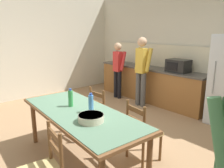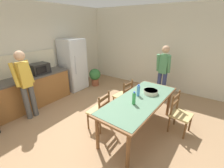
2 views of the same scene
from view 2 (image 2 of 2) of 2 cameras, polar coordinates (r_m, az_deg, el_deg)
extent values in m
plane|color=#9E7A56|center=(3.72, -5.59, -15.96)|extent=(8.32, 8.32, 0.00)
cube|color=beige|center=(5.17, -29.85, 9.87)|extent=(6.52, 0.12, 2.90)
cube|color=beige|center=(5.86, 15.29, 13.06)|extent=(0.12, 5.20, 2.90)
cube|color=brown|center=(4.78, -33.54, -4.64)|extent=(3.24, 0.62, 0.87)
cube|color=#4C4742|center=(4.62, -34.71, 0.47)|extent=(3.28, 0.66, 0.04)
cube|color=beige|center=(4.82, -36.91, 4.76)|extent=(3.24, 0.03, 0.60)
cube|color=silver|center=(5.62, -14.59, 7.09)|extent=(0.75, 0.68, 1.81)
cube|color=silver|center=(5.36, -12.07, 6.63)|extent=(0.72, 0.02, 1.74)
cylinder|color=#A5AAB2|center=(5.18, -13.77, 6.98)|extent=(0.02, 0.02, 0.64)
cube|color=black|center=(4.89, -25.92, 5.33)|extent=(0.50, 0.38, 0.30)
cube|color=black|center=(4.70, -25.21, 4.85)|extent=(0.30, 0.01, 0.19)
cylinder|color=brown|center=(2.67, 6.14, -23.84)|extent=(0.07, 0.07, 0.74)
cylinder|color=brown|center=(4.20, 20.78, -6.69)|extent=(0.07, 0.07, 0.74)
cylinder|color=brown|center=(2.98, -5.62, -18.11)|extent=(0.07, 0.07, 0.74)
cylinder|color=brown|center=(4.40, 12.39, -4.36)|extent=(0.07, 0.07, 0.74)
cube|color=brown|center=(3.29, 10.60, -6.06)|extent=(2.24, 0.99, 0.04)
cube|color=#567A60|center=(3.27, 10.63, -5.69)|extent=(2.15, 0.95, 0.01)
cylinder|color=green|center=(3.00, 8.35, -5.56)|extent=(0.07, 0.07, 0.24)
cylinder|color=#2D51B2|center=(2.94, 8.50, -3.22)|extent=(0.04, 0.04, 0.03)
cylinder|color=#4C8ED6|center=(3.35, 9.99, -2.60)|extent=(0.07, 0.07, 0.24)
cylinder|color=#2D51B2|center=(3.30, 10.14, -0.46)|extent=(0.04, 0.04, 0.03)
cylinder|color=beige|center=(3.55, 14.52, -2.91)|extent=(0.32, 0.32, 0.09)
cylinder|color=beige|center=(3.53, 14.57, -2.40)|extent=(0.31, 0.31, 0.02)
cylinder|color=brown|center=(3.60, 25.97, -15.79)|extent=(0.04, 0.04, 0.41)
cylinder|color=brown|center=(3.90, 27.62, -13.06)|extent=(0.04, 0.04, 0.41)
cylinder|color=brown|center=(3.67, 20.83, -14.11)|extent=(0.04, 0.04, 0.41)
cylinder|color=brown|center=(3.96, 22.87, -11.58)|extent=(0.04, 0.04, 0.41)
cube|color=tan|center=(3.66, 24.88, -10.69)|extent=(0.47, 0.45, 0.04)
cylinder|color=brown|center=(3.43, 21.89, -7.62)|extent=(0.04, 0.04, 0.46)
cylinder|color=brown|center=(3.73, 23.93, -5.45)|extent=(0.04, 0.04, 0.46)
cube|color=brown|center=(3.52, 23.26, -4.64)|extent=(0.36, 0.07, 0.07)
cube|color=brown|center=(3.59, 22.90, -6.81)|extent=(0.36, 0.07, 0.07)
cylinder|color=brown|center=(4.48, 3.66, -5.70)|extent=(0.04, 0.04, 0.41)
cylinder|color=brown|center=(4.23, 0.63, -7.41)|extent=(0.04, 0.04, 0.41)
cylinder|color=brown|center=(4.30, 7.25, -7.06)|extent=(0.04, 0.04, 0.41)
cylinder|color=brown|center=(4.05, 4.32, -8.95)|extent=(0.04, 0.04, 0.41)
cube|color=tan|center=(4.16, 4.05, -4.53)|extent=(0.46, 0.45, 0.04)
cylinder|color=brown|center=(4.10, 7.56, -1.23)|extent=(0.04, 0.04, 0.46)
cylinder|color=brown|center=(3.83, 4.52, -2.83)|extent=(0.04, 0.04, 0.46)
cube|color=brown|center=(3.91, 6.17, -0.28)|extent=(0.36, 0.07, 0.07)
cube|color=brown|center=(3.97, 6.08, -2.31)|extent=(0.36, 0.07, 0.07)
cylinder|color=brown|center=(3.80, -5.50, -11.20)|extent=(0.04, 0.04, 0.41)
cylinder|color=brown|center=(3.58, -9.11, -13.78)|extent=(0.04, 0.04, 0.41)
cylinder|color=brown|center=(3.64, -1.14, -12.82)|extent=(0.04, 0.04, 0.41)
cylinder|color=brown|center=(3.40, -4.61, -15.70)|extent=(0.04, 0.04, 0.41)
cube|color=tan|center=(3.48, -5.21, -10.29)|extent=(0.44, 0.42, 0.04)
cylinder|color=brown|center=(3.39, -1.20, -6.20)|extent=(0.04, 0.04, 0.46)
cylinder|color=brown|center=(3.13, -4.87, -8.80)|extent=(0.04, 0.04, 0.46)
cube|color=brown|center=(3.20, -3.00, -5.44)|extent=(0.36, 0.04, 0.07)
cube|color=brown|center=(3.27, -2.95, -7.81)|extent=(0.36, 0.04, 0.07)
cylinder|color=#4C4C4C|center=(4.34, -29.71, -6.45)|extent=(0.13, 0.13, 0.86)
cylinder|color=#4C4C4C|center=(4.40, -27.77, -5.68)|extent=(0.13, 0.13, 0.86)
cube|color=gold|center=(4.11, -30.57, 3.04)|extent=(0.24, 0.20, 0.61)
sphere|color=tan|center=(4.01, -31.81, 9.16)|extent=(0.23, 0.23, 0.23)
cylinder|color=gold|center=(4.10, -33.13, 2.87)|extent=(0.10, 0.23, 0.58)
cylinder|color=gold|center=(4.23, -29.04, 4.19)|extent=(0.10, 0.23, 0.58)
cylinder|color=navy|center=(5.13, 19.10, -0.61)|extent=(0.13, 0.13, 0.84)
cylinder|color=navy|center=(5.17, 17.36, -0.22)|extent=(0.13, 0.13, 0.84)
cube|color=#478456|center=(4.93, 19.20, 7.28)|extent=(0.19, 0.24, 0.59)
sphere|color=tan|center=(4.85, 19.86, 12.32)|extent=(0.22, 0.22, 0.22)
cylinder|color=#478456|center=(4.83, 20.88, 7.06)|extent=(0.23, 0.09, 0.56)
cylinder|color=#478456|center=(4.91, 17.17, 7.76)|extent=(0.23, 0.09, 0.56)
cylinder|color=brown|center=(5.99, -6.41, 0.77)|extent=(0.28, 0.28, 0.26)
sphere|color=#337038|center=(5.88, -6.54, 3.65)|extent=(0.44, 0.44, 0.44)
camera|label=1|loc=(5.17, 40.15, 12.52)|focal=35.00mm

